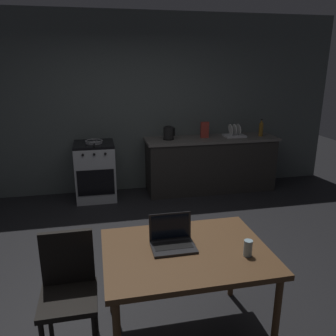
# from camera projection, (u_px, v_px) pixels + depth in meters

# --- Properties ---
(ground_plane) EXTENTS (12.00, 12.00, 0.00)m
(ground_plane) POSITION_uv_depth(u_px,v_px,m) (155.00, 266.00, 3.62)
(ground_plane) COLOR black
(back_wall) EXTENTS (6.40, 0.10, 2.82)m
(back_wall) POSITION_uv_depth(u_px,v_px,m) (146.00, 105.00, 5.57)
(back_wall) COLOR #525A59
(back_wall) RESTS_ON ground_plane
(kitchen_counter) EXTENTS (2.16, 0.64, 0.89)m
(kitchen_counter) POSITION_uv_depth(u_px,v_px,m) (210.00, 164.00, 5.72)
(kitchen_counter) COLOR #282623
(kitchen_counter) RESTS_ON ground_plane
(stove_oven) EXTENTS (0.60, 0.62, 0.89)m
(stove_oven) POSITION_uv_depth(u_px,v_px,m) (95.00, 171.00, 5.35)
(stove_oven) COLOR #B7BABF
(stove_oven) RESTS_ON ground_plane
(dining_table) EXTENTS (1.19, 0.90, 0.75)m
(dining_table) POSITION_uv_depth(u_px,v_px,m) (186.00, 259.00, 2.51)
(dining_table) COLOR brown
(dining_table) RESTS_ON ground_plane
(chair) EXTENTS (0.40, 0.40, 0.89)m
(chair) POSITION_uv_depth(u_px,v_px,m) (68.00, 285.00, 2.47)
(chair) COLOR black
(chair) RESTS_ON ground_plane
(laptop) EXTENTS (0.32, 0.24, 0.23)m
(laptop) POSITION_uv_depth(u_px,v_px,m) (172.00, 240.00, 2.53)
(laptop) COLOR #232326
(laptop) RESTS_ON dining_table
(electric_kettle) EXTENTS (0.19, 0.17, 0.22)m
(electric_kettle) POSITION_uv_depth(u_px,v_px,m) (169.00, 133.00, 5.42)
(electric_kettle) COLOR black
(electric_kettle) RESTS_ON kitchen_counter
(bottle) EXTENTS (0.07, 0.07, 0.29)m
(bottle) POSITION_uv_depth(u_px,v_px,m) (261.00, 128.00, 5.68)
(bottle) COLOR #8C601E
(bottle) RESTS_ON kitchen_counter
(frying_pan) EXTENTS (0.27, 0.44, 0.05)m
(frying_pan) POSITION_uv_depth(u_px,v_px,m) (94.00, 142.00, 5.19)
(frying_pan) COLOR gray
(frying_pan) RESTS_ON stove_oven
(drinking_glass) EXTENTS (0.06, 0.06, 0.12)m
(drinking_glass) POSITION_uv_depth(u_px,v_px,m) (248.00, 248.00, 2.40)
(drinking_glass) COLOR #99B7C6
(drinking_glass) RESTS_ON dining_table
(cereal_box) EXTENTS (0.13, 0.05, 0.26)m
(cereal_box) POSITION_uv_depth(u_px,v_px,m) (205.00, 130.00, 5.55)
(cereal_box) COLOR #B2382D
(cereal_box) RESTS_ON kitchen_counter
(dish_rack) EXTENTS (0.34, 0.26, 0.21)m
(dish_rack) POSITION_uv_depth(u_px,v_px,m) (234.00, 134.00, 5.66)
(dish_rack) COLOR silver
(dish_rack) RESTS_ON kitchen_counter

